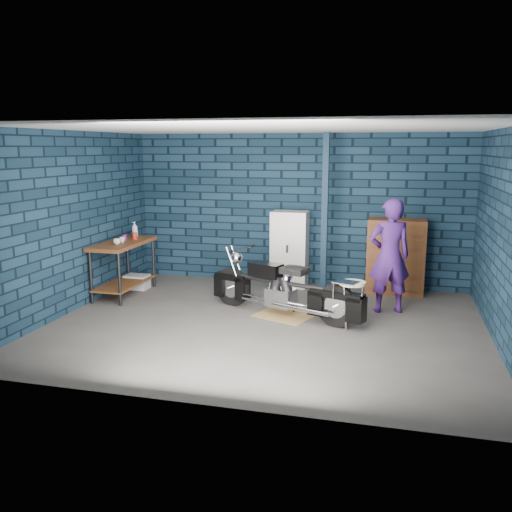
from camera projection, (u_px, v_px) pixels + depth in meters
The scene contains 16 objects.
ground at pixel (265, 325), 7.62m from camera, with size 6.00×6.00×0.00m, color #4B4946.
room_walls at pixel (275, 186), 7.77m from camera, with size 6.02×5.01×2.71m.
support_post at pixel (325, 214), 9.07m from camera, with size 0.10×0.10×2.70m, color #102434.
workbench at pixel (124, 268), 9.10m from camera, with size 0.60×1.40×0.91m, color brown.
drip_mat at pixel (284, 316), 8.03m from camera, with size 0.80×0.60×0.01m, color olive.
motorcycle at pixel (284, 285), 7.93m from camera, with size 2.15×0.58×0.95m, color black, non-canonical shape.
person at pixel (389, 256), 8.07m from camera, with size 0.63×0.41×1.72m, color #3E1B68.
storage_bin at pixel (137, 282), 9.55m from camera, with size 0.40×0.28×0.25m, color #999CA1.
locker at pixel (290, 249), 9.63m from camera, with size 0.63×0.45×1.35m, color silver.
tool_chest at pixel (396, 256), 9.19m from camera, with size 0.95×0.53×1.27m, color brown.
shop_stool at pixel (352, 305), 7.43m from camera, with size 0.36×0.36×0.66m, color beige, non-canonical shape.
cup_a at pixel (117, 242), 8.76m from camera, with size 0.12×0.12×0.09m, color beige.
cup_b at pixel (122, 240), 8.95m from camera, with size 0.09×0.09×0.09m, color beige.
mug_purple at pixel (124, 238), 9.12m from camera, with size 0.07×0.07×0.10m, color #5D1B6E.
mug_red at pixel (135, 236), 9.20m from camera, with size 0.09×0.09×0.12m, color #A42115.
bottle at pixel (135, 229), 9.45m from camera, with size 0.10×0.10×0.27m, color #999CA1.
Camera 1 is at (1.68, -7.08, 2.45)m, focal length 38.00 mm.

